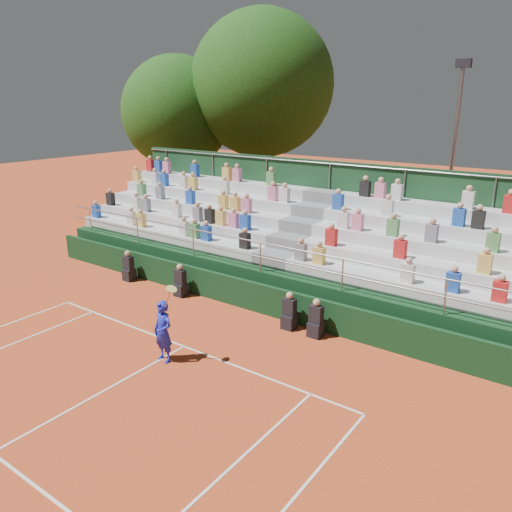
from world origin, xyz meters
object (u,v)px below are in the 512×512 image
Objects in this scene: tree_west at (177,113)px; tennis_player at (163,332)px; tree_east at (262,85)px; floodlight_mast at (454,146)px.

tennis_player is at bearing -47.72° from tree_west.
floodlight_mast is at bearing -5.86° from tree_east.
tree_east is (4.41, 2.12, 1.49)m from tree_west.
floodlight_mast is (15.14, 1.02, -1.15)m from tree_west.
tree_west is 1.10× the size of floodlight_mast.
tree_east is at bearing 25.64° from tree_west.
tree_east reaches higher than tree_west.
tennis_player is at bearing -102.75° from floodlight_mast.
tree_west is 5.11m from tree_east.
tree_east is at bearing 174.14° from floodlight_mast.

